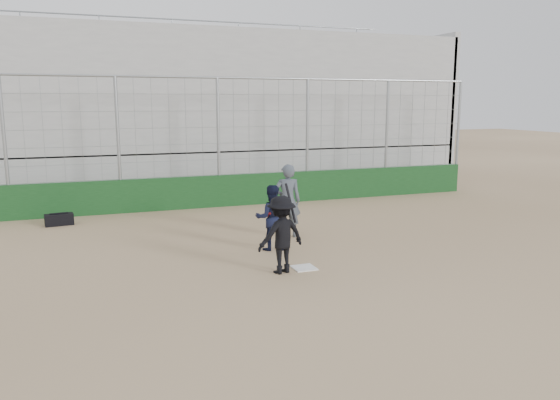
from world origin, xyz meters
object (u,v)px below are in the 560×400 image
object	(u,v)px
catcher_crouched	(271,228)
equipment_bag	(59,220)
batter_at_plate	(281,235)
umpire	(287,204)

from	to	relation	value
catcher_crouched	equipment_bag	bearing A→B (deg)	136.54
batter_at_plate	equipment_bag	distance (m)	7.27
batter_at_plate	equipment_bag	xyz separation A→B (m)	(-4.19, 5.91, -0.60)
catcher_crouched	umpire	bearing A→B (deg)	52.93
equipment_bag	catcher_crouched	bearing A→B (deg)	-43.46
catcher_crouched	equipment_bag	xyz separation A→B (m)	(-4.54, 4.30, -0.35)
batter_at_plate	equipment_bag	bearing A→B (deg)	125.31
catcher_crouched	equipment_bag	world-z (taller)	catcher_crouched
batter_at_plate	catcher_crouched	bearing A→B (deg)	77.56
catcher_crouched	equipment_bag	size ratio (longest dim) A/B	1.34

